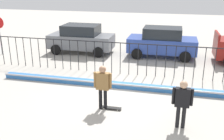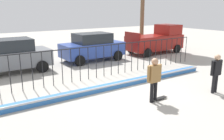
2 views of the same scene
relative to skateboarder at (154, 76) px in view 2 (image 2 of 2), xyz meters
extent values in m
plane|color=#ADA89E|center=(-0.17, 1.12, -1.04)|extent=(60.00, 60.00, 0.00)
cube|color=#2D6BB7|center=(-0.17, 2.22, -0.93)|extent=(11.00, 0.36, 0.22)
cylinder|color=#B2B2B7|center=(-0.17, 2.04, -0.82)|extent=(11.00, 0.09, 0.09)
cylinder|color=black|center=(-4.37, 4.07, -0.20)|extent=(0.04, 0.04, 1.69)
cylinder|color=black|center=(-3.91, 4.07, -0.20)|extent=(0.04, 0.04, 1.69)
cylinder|color=black|center=(-3.44, 4.07, -0.20)|extent=(0.04, 0.04, 1.69)
cylinder|color=black|center=(-2.97, 4.07, -0.20)|extent=(0.04, 0.04, 1.69)
cylinder|color=black|center=(-2.51, 4.07, -0.20)|extent=(0.04, 0.04, 1.69)
cylinder|color=black|center=(-2.04, 4.07, -0.20)|extent=(0.04, 0.04, 1.69)
cylinder|color=black|center=(-1.57, 4.07, -0.20)|extent=(0.04, 0.04, 1.69)
cylinder|color=black|center=(-1.11, 4.07, -0.20)|extent=(0.04, 0.04, 1.69)
cylinder|color=black|center=(-0.64, 4.07, -0.20)|extent=(0.04, 0.04, 1.69)
cylinder|color=black|center=(-0.17, 4.07, -0.20)|extent=(0.04, 0.04, 1.69)
cylinder|color=black|center=(0.29, 4.07, -0.20)|extent=(0.04, 0.04, 1.69)
cylinder|color=black|center=(0.76, 4.07, -0.20)|extent=(0.04, 0.04, 1.69)
cylinder|color=black|center=(1.23, 4.07, -0.20)|extent=(0.04, 0.04, 1.69)
cylinder|color=black|center=(1.69, 4.07, -0.20)|extent=(0.04, 0.04, 1.69)
cylinder|color=black|center=(2.16, 4.07, -0.20)|extent=(0.04, 0.04, 1.69)
cylinder|color=black|center=(2.63, 4.07, -0.20)|extent=(0.04, 0.04, 1.69)
cylinder|color=black|center=(3.09, 4.07, -0.20)|extent=(0.04, 0.04, 1.69)
cylinder|color=black|center=(3.56, 4.07, -0.20)|extent=(0.04, 0.04, 1.69)
cylinder|color=black|center=(4.03, 4.07, -0.20)|extent=(0.04, 0.04, 1.69)
cylinder|color=black|center=(4.49, 4.07, -0.20)|extent=(0.04, 0.04, 1.69)
cylinder|color=black|center=(4.96, 4.07, -0.20)|extent=(0.04, 0.04, 1.69)
cylinder|color=black|center=(5.43, 4.07, -0.20)|extent=(0.04, 0.04, 1.69)
cylinder|color=black|center=(5.89, 4.07, -0.20)|extent=(0.04, 0.04, 1.69)
cylinder|color=black|center=(6.36, 4.07, -0.20)|extent=(0.04, 0.04, 1.69)
cylinder|color=black|center=(6.83, 4.07, -0.20)|extent=(0.04, 0.04, 1.69)
cube|color=black|center=(-0.17, 4.07, 0.63)|extent=(14.00, 0.04, 0.04)
cylinder|color=black|center=(-0.10, 0.00, -0.64)|extent=(0.14, 0.14, 0.81)
cylinder|color=black|center=(0.10, 0.00, -0.64)|extent=(0.14, 0.14, 0.81)
cube|color=olive|center=(0.00, 0.00, 0.10)|extent=(0.49, 0.21, 0.67)
sphere|color=#A87A5B|center=(0.00, 0.00, 0.56)|extent=(0.26, 0.26, 0.26)
cylinder|color=olive|center=(-0.30, 0.00, 0.13)|extent=(0.11, 0.11, 0.60)
cylinder|color=olive|center=(0.30, 0.00, 0.13)|extent=(0.11, 0.11, 0.60)
cube|color=black|center=(0.32, 0.02, -0.98)|extent=(0.80, 0.20, 0.02)
cylinder|color=silver|center=(0.59, 0.09, -1.02)|extent=(0.05, 0.03, 0.05)
cylinder|color=silver|center=(0.59, -0.06, -1.02)|extent=(0.05, 0.03, 0.05)
cylinder|color=silver|center=(0.05, 0.09, -1.02)|extent=(0.05, 0.03, 0.05)
cylinder|color=silver|center=(0.05, -0.06, -1.02)|extent=(0.05, 0.03, 0.05)
cylinder|color=black|center=(2.80, -0.71, -0.65)|extent=(0.13, 0.13, 0.78)
cylinder|color=black|center=(2.99, -0.71, -0.65)|extent=(0.13, 0.13, 0.78)
cube|color=black|center=(2.89, -0.71, 0.06)|extent=(0.48, 0.20, 0.65)
sphere|color=tan|center=(2.89, -0.71, 0.51)|extent=(0.26, 0.26, 0.26)
cylinder|color=black|center=(2.60, -0.71, 0.10)|extent=(0.10, 0.10, 0.58)
cylinder|color=black|center=(3.18, -0.71, 0.10)|extent=(0.10, 0.10, 0.58)
cube|color=slate|center=(-3.62, 7.67, -0.25)|extent=(4.30, 1.90, 0.90)
cube|color=#1E2328|center=(-3.62, 7.67, 0.53)|extent=(2.37, 1.71, 0.66)
cylinder|color=black|center=(-2.16, 8.62, -0.70)|extent=(0.68, 0.22, 0.68)
cylinder|color=black|center=(-2.16, 6.72, -0.70)|extent=(0.68, 0.22, 0.68)
cube|color=#2D479E|center=(1.76, 7.88, -0.25)|extent=(4.30, 1.90, 0.90)
cube|color=#1E2328|center=(1.76, 7.88, 0.53)|extent=(2.37, 1.71, 0.66)
cylinder|color=black|center=(3.22, 8.83, -0.70)|extent=(0.68, 0.22, 0.68)
cylinder|color=black|center=(3.22, 6.93, -0.70)|extent=(0.68, 0.22, 0.68)
cylinder|color=black|center=(0.30, 8.83, -0.70)|extent=(0.68, 0.22, 0.68)
cylinder|color=black|center=(0.30, 6.93, -0.70)|extent=(0.68, 0.22, 0.68)
cube|color=maroon|center=(7.25, 7.51, -0.15)|extent=(4.70, 1.90, 1.10)
cube|color=maroon|center=(8.70, 7.51, 0.80)|extent=(1.50, 1.75, 0.80)
cube|color=maroon|center=(4.96, 7.51, 0.58)|extent=(0.12, 1.75, 0.36)
cylinder|color=black|center=(8.85, 8.46, -0.70)|extent=(0.68, 0.22, 0.68)
cylinder|color=black|center=(8.85, 6.56, -0.70)|extent=(0.68, 0.22, 0.68)
cylinder|color=black|center=(5.66, 8.46, -0.70)|extent=(0.68, 0.22, 0.68)
cylinder|color=black|center=(5.66, 6.56, -0.70)|extent=(0.68, 0.22, 0.68)
cylinder|color=brown|center=(8.35, 10.37, 2.73)|extent=(0.36, 0.36, 7.55)
camera|label=1|loc=(2.46, -8.75, 3.68)|focal=41.84mm
camera|label=2|loc=(-6.15, -6.25, 2.50)|focal=37.99mm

